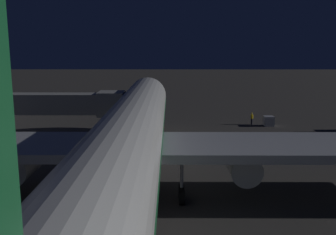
# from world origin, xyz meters

# --- Properties ---
(ground_plane) EXTENTS (320.00, 320.00, 0.00)m
(ground_plane) POSITION_xyz_m (0.00, 0.00, 0.00)
(ground_plane) COLOR #383533
(airliner_at_gate) EXTENTS (57.29, 60.21, 18.13)m
(airliner_at_gate) POSITION_xyz_m (-0.00, 12.22, 5.10)
(airliner_at_gate) COLOR silver
(airliner_at_gate) RESTS_ON ground_plane
(jet_bridge) EXTENTS (25.11, 3.40, 6.74)m
(jet_bridge) POSITION_xyz_m (13.30, -6.78, 5.22)
(jet_bridge) COLOR #9E9E99
(jet_bridge) RESTS_ON ground_plane
(baggage_container_near_belt) EXTENTS (1.50, 1.58, 1.52)m
(baggage_container_near_belt) POSITION_xyz_m (-18.71, -18.31, 0.76)
(baggage_container_near_belt) COLOR #B7BABF
(baggage_container_near_belt) RESTS_ON ground_plane
(ground_crew_under_port_wing) EXTENTS (0.40, 0.40, 1.89)m
(ground_crew_under_port_wing) POSITION_xyz_m (-16.29, -19.35, 1.05)
(ground_crew_under_port_wing) COLOR black
(ground_crew_under_port_wing) RESTS_ON ground_plane
(traffic_cone_nose_port) EXTENTS (0.36, 0.36, 0.55)m
(traffic_cone_nose_port) POSITION_xyz_m (-2.20, -16.69, 0.28)
(traffic_cone_nose_port) COLOR orange
(traffic_cone_nose_port) RESTS_ON ground_plane
(traffic_cone_nose_starboard) EXTENTS (0.36, 0.36, 0.55)m
(traffic_cone_nose_starboard) POSITION_xyz_m (2.20, -16.69, 0.28)
(traffic_cone_nose_starboard) COLOR orange
(traffic_cone_nose_starboard) RESTS_ON ground_plane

